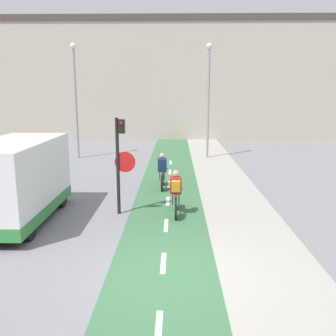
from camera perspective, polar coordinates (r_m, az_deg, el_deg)
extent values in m
plane|color=gray|center=(8.60, -0.82, -15.83)|extent=(120.00, 120.00, 0.00)
cube|color=#3D7047|center=(8.60, -0.82, -15.77)|extent=(2.45, 60.00, 0.02)
cube|color=white|center=(6.88, -1.44, -23.39)|extent=(0.12, 1.10, 0.00)
cube|color=white|center=(9.04, -0.70, -14.24)|extent=(0.12, 1.10, 0.00)
cube|color=white|center=(11.34, -0.29, -8.71)|extent=(0.12, 1.10, 0.00)
cube|color=white|center=(13.71, -0.02, -5.06)|extent=(0.12, 1.10, 0.00)
cube|color=white|center=(16.12, 0.16, -2.49)|extent=(0.12, 1.10, 0.00)
cube|color=white|center=(18.55, 0.30, -0.60)|extent=(0.12, 1.10, 0.00)
cube|color=white|center=(21.00, 0.40, 0.86)|extent=(0.12, 1.10, 0.00)
cube|color=#A8A399|center=(8.85, 15.66, -15.28)|extent=(2.40, 60.00, 0.05)
cube|color=#B2A899|center=(33.15, 0.72, 12.88)|extent=(60.00, 5.00, 9.30)
cube|color=#473D38|center=(33.61, 0.74, 21.26)|extent=(60.00, 5.20, 0.50)
cylinder|color=black|center=(12.14, -7.65, 0.18)|extent=(0.11, 0.11, 3.15)
cube|color=black|center=(11.93, -7.07, 6.32)|extent=(0.20, 0.20, 0.44)
sphere|color=red|center=(11.81, -7.16, 6.80)|extent=(0.09, 0.09, 0.09)
cone|color=red|center=(12.07, -6.57, 0.90)|extent=(0.67, 0.01, 0.67)
cone|color=silver|center=(12.07, -6.56, 0.91)|extent=(0.60, 0.02, 0.60)
cylinder|color=gray|center=(22.86, -13.84, 9.38)|extent=(0.14, 0.14, 6.36)
sphere|color=silver|center=(22.99, -14.26, 17.59)|extent=(0.36, 0.36, 0.36)
cylinder|color=gray|center=(22.24, 6.14, 9.56)|extent=(0.14, 0.14, 6.34)
sphere|color=silver|center=(22.36, 6.33, 17.98)|extent=(0.36, 0.36, 0.36)
cylinder|color=black|center=(11.79, 1.19, -6.34)|extent=(0.07, 0.65, 0.65)
cylinder|color=black|center=(12.76, 1.19, -4.92)|extent=(0.07, 0.65, 0.65)
cylinder|color=maroon|center=(12.41, 1.20, -4.58)|extent=(0.04, 0.65, 0.41)
cylinder|color=maroon|center=(11.95, 1.20, -5.14)|extent=(0.04, 0.33, 0.43)
cylinder|color=maroon|center=(12.20, 1.20, -3.87)|extent=(0.04, 0.94, 0.07)
cylinder|color=maroon|center=(11.97, 1.19, -6.09)|extent=(0.04, 0.39, 0.05)
cylinder|color=black|center=(12.64, 1.20, -3.15)|extent=(0.46, 0.03, 0.03)
cube|color=maroon|center=(12.02, 1.21, -2.65)|extent=(0.36, 0.31, 0.59)
sphere|color=tan|center=(11.97, 1.21, -0.84)|extent=(0.22, 0.22, 0.22)
cylinder|color=#232328|center=(12.10, 0.72, -4.68)|extent=(0.04, 0.07, 0.41)
cylinder|color=#232328|center=(12.10, 1.67, -4.68)|extent=(0.04, 0.07, 0.41)
cube|color=orange|center=(11.84, 1.21, -2.77)|extent=(0.28, 0.23, 0.39)
cylinder|color=black|center=(15.05, -0.93, -2.35)|extent=(0.07, 0.65, 0.65)
cylinder|color=black|center=(16.00, -0.81, -1.50)|extent=(0.07, 0.65, 0.65)
cylinder|color=maroon|center=(15.66, -0.85, -1.15)|extent=(0.04, 0.62, 0.40)
cylinder|color=maroon|center=(15.22, -0.90, -1.46)|extent=(0.04, 0.32, 0.42)
cylinder|color=maroon|center=(15.48, -0.87, -0.54)|extent=(0.04, 0.90, 0.07)
cylinder|color=maroon|center=(15.23, -0.91, -2.21)|extent=(0.04, 0.37, 0.05)
cylinder|color=black|center=(15.91, -0.81, -0.08)|extent=(0.46, 0.03, 0.03)
cube|color=navy|center=(15.31, -0.88, 0.46)|extent=(0.36, 0.31, 0.59)
sphere|color=tan|center=(15.28, -0.88, 1.88)|extent=(0.22, 0.22, 0.22)
cylinder|color=#232328|center=(15.37, -1.26, -1.14)|extent=(0.04, 0.07, 0.41)
cylinder|color=#232328|center=(15.37, -0.51, -1.15)|extent=(0.04, 0.07, 0.41)
cube|color=silver|center=(12.26, -22.17, -1.43)|extent=(2.00, 4.56, 2.26)
cube|color=#33843D|center=(12.50, -21.83, -5.67)|extent=(2.01, 4.57, 0.36)
cube|color=black|center=(14.25, -18.76, 2.17)|extent=(1.80, 0.04, 0.70)
cylinder|color=black|center=(14.18, -22.87, -4.06)|extent=(0.18, 0.70, 0.70)
cylinder|color=black|center=(13.55, -15.87, -4.28)|extent=(0.18, 0.70, 0.70)
cylinder|color=black|center=(10.89, -20.41, -8.52)|extent=(0.18, 0.70, 0.70)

